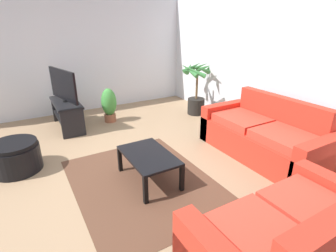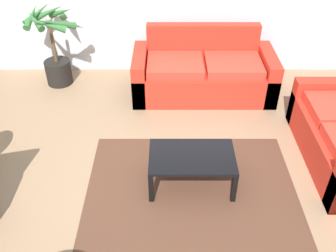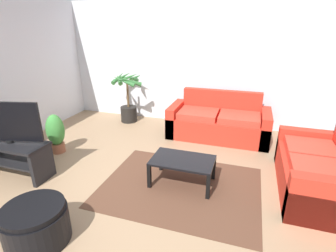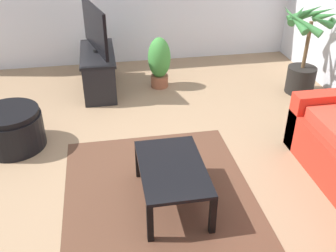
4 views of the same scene
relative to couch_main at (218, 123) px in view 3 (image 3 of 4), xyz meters
name	(u,v)px [view 3 (image 3 of 4)]	position (x,y,z in m)	size (l,w,h in m)	color
ground_plane	(141,193)	(-0.73, -2.28, -0.30)	(6.60, 6.60, 0.00)	#937556
wall_back	(193,64)	(-0.73, 0.72, 1.05)	(6.00, 0.06, 2.70)	silver
couch_main	(218,123)	(0.00, 0.00, 0.00)	(1.98, 0.90, 0.90)	red
couch_loveseat	(319,172)	(1.55, -1.48, 0.00)	(0.90, 1.65, 0.90)	red
tv_stand	(13,154)	(-2.74, -2.43, 0.05)	(1.10, 0.45, 0.54)	black
tv	(6,122)	(-2.74, -2.43, 0.57)	(1.02, 0.29, 0.62)	black
coffee_table	(183,163)	(-0.26, -1.87, 0.03)	(0.88, 0.55, 0.39)	black
area_rug	(180,186)	(-0.26, -1.97, -0.30)	(2.20, 1.70, 0.01)	#513323
potted_palm	(128,100)	(-2.15, 0.26, 0.23)	(0.79, 0.79, 1.18)	black
potted_plant_small	(56,133)	(-2.66, -1.60, 0.08)	(0.31, 0.31, 0.71)	brown
ottoman	(36,224)	(-1.43, -3.38, -0.09)	(0.66, 0.66, 0.43)	black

